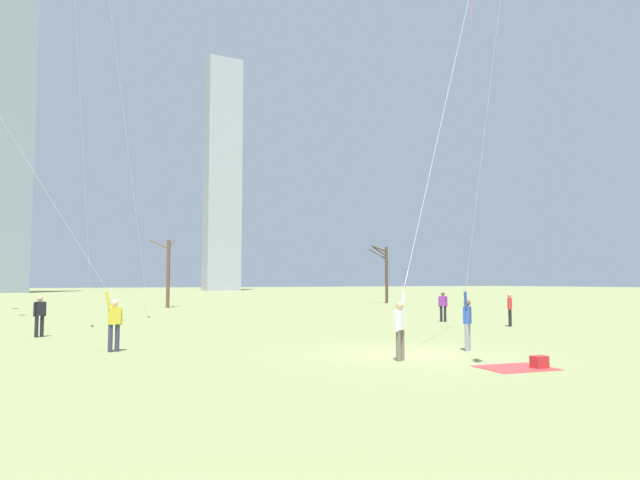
{
  "coord_description": "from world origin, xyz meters",
  "views": [
    {
      "loc": [
        -10.41,
        -14.17,
        2.18
      ],
      "look_at": [
        0.0,
        6.0,
        3.85
      ],
      "focal_mm": 31.71,
      "sensor_mm": 36.0,
      "label": 1
    }
  ],
  "objects": [
    {
      "name": "ground_plane",
      "position": [
        0.0,
        0.0,
        0.0
      ],
      "size": [
        400.0,
        400.0,
        0.0
      ],
      "primitive_type": "plane",
      "color": "#848E56"
    },
    {
      "name": "kite_flyer_far_back_red",
      "position": [
        -8.62,
        4.16,
        1.98
      ],
      "size": [
        6.19,
        3.63,
        10.34
      ],
      "color": "#33384C",
      "rests_on": "ground"
    },
    {
      "name": "kite_flyer_foreground_right_pink",
      "position": [
        -0.53,
        -0.78,
        2.35
      ],
      "size": [
        7.0,
        4.0,
        14.66
      ],
      "color": "#726656",
      "rests_on": "ground"
    },
    {
      "name": "kite_flyer_foreground_left_purple",
      "position": [
        1.61,
        -0.95,
        2.09
      ],
      "size": [
        3.93,
        6.04,
        11.26
      ],
      "color": "gray",
      "rests_on": "ground"
    },
    {
      "name": "bystander_watching_nearby",
      "position": [
        -9.97,
        10.79,
        0.9
      ],
      "size": [
        0.46,
        0.33,
        1.62
      ],
      "color": "black",
      "rests_on": "ground"
    },
    {
      "name": "bystander_strolling_midfield",
      "position": [
        9.74,
        10.24,
        0.9
      ],
      "size": [
        0.35,
        0.45,
        1.62
      ],
      "color": "black",
      "rests_on": "ground"
    },
    {
      "name": "bystander_far_off_by_trees",
      "position": [
        10.52,
        6.19,
        0.9
      ],
      "size": [
        0.41,
        0.37,
        1.62
      ],
      "color": "black",
      "rests_on": "ground"
    },
    {
      "name": "distant_kite_drifting_left_teal",
      "position": [
        -5.85,
        26.02,
        19.96
      ],
      "size": [
        2.55,
        6.53,
        24.66
      ],
      "color": "teal",
      "rests_on": "ground"
    },
    {
      "name": "picnic_spot",
      "position": [
        0.9,
        -3.78,
        0.09
      ],
      "size": [
        1.98,
        1.64,
        0.31
      ],
      "color": "#CC3838",
      "rests_on": "ground"
    },
    {
      "name": "bare_tree_rightmost",
      "position": [
        -0.01,
        33.84,
        3.09
      ],
      "size": [
        2.27,
        1.94,
        5.82
      ],
      "color": "brown",
      "rests_on": "ground"
    },
    {
      "name": "bare_tree_left_of_center",
      "position": [
        21.79,
        33.8,
        3.3
      ],
      "size": [
        2.06,
        1.75,
        5.83
      ],
      "color": "#4C3828",
      "rests_on": "ground"
    },
    {
      "name": "skyline_tall_tower",
      "position": [
        -15.06,
        111.39,
        29.37
      ],
      "size": [
        9.78,
        5.61,
        58.75
      ],
      "color": "gray",
      "rests_on": "ground"
    },
    {
      "name": "skyline_wide_slab",
      "position": [
        31.76,
        120.63,
        29.01
      ],
      "size": [
        8.48,
        5.4,
        58.01
      ],
      "color": "#9EA3AD",
      "rests_on": "ground"
    }
  ]
}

